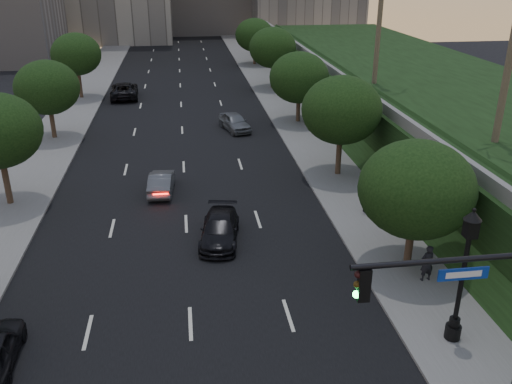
{
  "coord_description": "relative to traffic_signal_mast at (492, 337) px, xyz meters",
  "views": [
    {
      "loc": [
        0.17,
        -13.04,
        13.46
      ],
      "look_at": [
        3.3,
        9.63,
        3.6
      ],
      "focal_mm": 38.0,
      "sensor_mm": 36.0,
      "label": 1
    }
  ],
  "objects": [
    {
      "name": "parapet_wall",
      "position": [
        5.05,
        29.69,
        0.68
      ],
      "size": [
        0.35,
        90.0,
        0.7
      ],
      "primitive_type": "cube",
      "color": "slate",
      "rests_on": "embankment"
    },
    {
      "name": "sidewalk_right",
      "position": [
        1.8,
        31.69,
        -3.6
      ],
      "size": [
        4.5,
        140.0,
        0.15
      ],
      "primitive_type": "cube",
      "color": "slate",
      "rests_on": "ground"
    },
    {
      "name": "sedan_mid_left",
      "position": [
        -9.86,
        20.44,
        -3.01
      ],
      "size": [
        1.68,
        4.11,
        1.32
      ],
      "primitive_type": "imported",
      "rotation": [
        0.0,
        0.0,
        3.07
      ],
      "color": "#515357",
      "rests_on": "ground"
    },
    {
      "name": "embankment",
      "position": [
        13.55,
        29.69,
        -1.67
      ],
      "size": [
        18.0,
        90.0,
        4.0
      ],
      "primitive_type": "cube",
      "color": "black",
      "rests_on": "ground"
    },
    {
      "name": "sedan_near_right",
      "position": [
        -6.74,
        13.52,
        -3.01
      ],
      "size": [
        2.56,
        4.83,
        1.33
      ],
      "primitive_type": "imported",
      "rotation": [
        0.0,
        0.0,
        -0.16
      ],
      "color": "black",
      "rests_on": "ground"
    },
    {
      "name": "pedestrian_c",
      "position": [
        1.84,
        15.52,
        -2.7
      ],
      "size": [
        1.0,
        0.51,
        1.64
      ],
      "primitive_type": "imported",
      "rotation": [
        0.0,
        0.0,
        3.27
      ],
      "color": "black",
      "rests_on": "sidewalk_right"
    },
    {
      "name": "sidewalk_left",
      "position": [
        -18.7,
        31.69,
        -3.6
      ],
      "size": [
        4.5,
        140.0,
        0.15
      ],
      "primitive_type": "cube",
      "color": "slate",
      "rests_on": "ground"
    },
    {
      "name": "tree_left_d",
      "position": [
        -18.75,
        46.69,
        0.9
      ],
      "size": [
        5.0,
        5.0,
        6.71
      ],
      "color": "#38281C",
      "rests_on": "ground"
    },
    {
      "name": "sedan_far_right",
      "position": [
        -3.98,
        33.11,
        -2.94
      ],
      "size": [
        2.84,
        4.61,
        1.47
      ],
      "primitive_type": "imported",
      "rotation": [
        0.0,
        0.0,
        0.28
      ],
      "color": "slate",
      "rests_on": "ground"
    },
    {
      "name": "tree_right_e",
      "position": [
        1.85,
        63.69,
        0.35
      ],
      "size": [
        5.2,
        5.2,
        6.24
      ],
      "color": "#38281C",
      "rests_on": "ground"
    },
    {
      "name": "tree_right_b",
      "position": [
        1.85,
        21.69,
        0.84
      ],
      "size": [
        5.2,
        5.2,
        6.74
      ],
      "color": "#38281C",
      "rests_on": "ground"
    },
    {
      "name": "pedestrian_a",
      "position": [
        2.12,
        8.27,
        -2.65
      ],
      "size": [
        0.69,
        0.5,
        1.75
      ],
      "primitive_type": "imported",
      "rotation": [
        0.0,
        0.0,
        3.27
      ],
      "color": "black",
      "rests_on": "sidewalk_right"
    },
    {
      "name": "sedan_far_left",
      "position": [
        -14.29,
        46.36,
        -2.85
      ],
      "size": [
        3.08,
        6.07,
        1.64
      ],
      "primitive_type": "imported",
      "rotation": [
        0.0,
        0.0,
        3.2
      ],
      "color": "black",
      "rests_on": "ground"
    },
    {
      "name": "tree_right_c",
      "position": [
        1.85,
        34.69,
        0.35
      ],
      "size": [
        5.2,
        5.2,
        6.24
      ],
      "color": "#38281C",
      "rests_on": "ground"
    },
    {
      "name": "traffic_signal_mast",
      "position": [
        0.0,
        0.0,
        0.0
      ],
      "size": [
        5.68,
        0.56,
        7.0
      ],
      "color": "black",
      "rests_on": "ground"
    },
    {
      "name": "tree_right_a",
      "position": [
        1.85,
        9.69,
        0.35
      ],
      "size": [
        5.2,
        5.2,
        6.24
      ],
      "color": "#38281C",
      "rests_on": "ground"
    },
    {
      "name": "tree_right_d",
      "position": [
        1.85,
        48.69,
        0.84
      ],
      "size": [
        5.2,
        5.2,
        6.74
      ],
      "color": "#38281C",
      "rests_on": "ground"
    },
    {
      "name": "tree_left_c",
      "position": [
        -18.75,
        32.69,
        0.53
      ],
      "size": [
        5.0,
        5.0,
        6.34
      ],
      "color": "#38281C",
      "rests_on": "ground"
    },
    {
      "name": "road_surface",
      "position": [
        -8.45,
        31.69,
        -3.66
      ],
      "size": [
        16.0,
        140.0,
        0.02
      ],
      "primitive_type": "cube",
      "color": "black",
      "rests_on": "ground"
    },
    {
      "name": "street_lamp",
      "position": [
        1.44,
        4.27,
        -1.04
      ],
      "size": [
        0.64,
        0.64,
        5.62
      ],
      "color": "black",
      "rests_on": "ground"
    },
    {
      "name": "pedestrian_b",
      "position": [
        2.74,
        12.98,
        -2.66
      ],
      "size": [
        1.04,
        0.95,
        1.73
      ],
      "primitive_type": "imported",
      "rotation": [
        0.0,
        0.0,
        2.7
      ],
      "color": "black",
      "rests_on": "sidewalk_right"
    }
  ]
}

